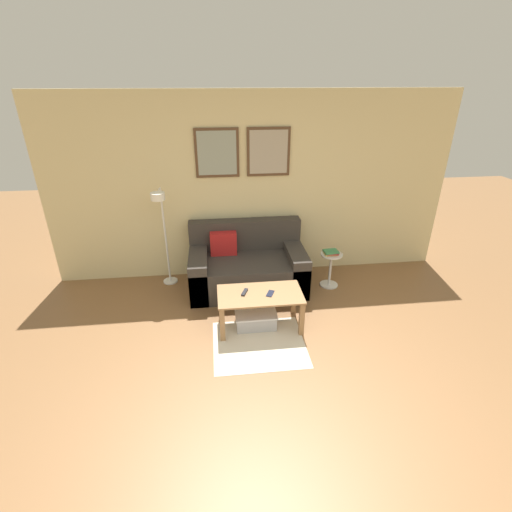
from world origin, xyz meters
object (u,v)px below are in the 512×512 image
Objects in this scene: storage_bin at (256,318)px; couch at (247,267)px; coffee_table at (260,300)px; remote_control at (245,292)px; book_stack at (331,252)px; side_table at (330,267)px; floor_lamp at (162,222)px; cell_phone at (270,293)px.

couch is at bearing 90.85° from storage_bin.
coffee_table is 6.48× the size of remote_control.
couch is 10.41× the size of remote_control.
remote_control is at bearing -148.26° from book_stack.
book_stack reaches higher than side_table.
storage_bin is at bearing -42.52° from floor_lamp.
book_stack is (2.23, -0.22, -0.46)m from floor_lamp.
book_stack is at bearing 53.63° from remote_control.
couch is at bearing 173.87° from side_table.
cell_phone reaches higher than storage_bin.
book_stack reaches higher than cell_phone.
floor_lamp is 1.73m from cell_phone.
book_stack is at bearing -5.67° from floor_lamp.
floor_lamp reaches higher than storage_bin.
side_table reaches higher than cell_phone.
side_table is 3.51× the size of cell_phone.
remote_control reaches higher than storage_bin.
book_stack is (1.13, 0.79, 0.43)m from storage_bin.
couch is 0.99m from cell_phone.
book_stack is (1.14, -0.14, 0.22)m from couch.
cell_phone is (0.16, -0.04, 0.35)m from storage_bin.
floor_lamp is 10.00× the size of cell_phone.
storage_bin is at bearing -168.12° from cell_phone.
coffee_table is 1.37m from side_table.
book_stack is at bearing -6.92° from couch.
storage_bin is 3.24× the size of remote_control.
storage_bin is 0.99× the size of side_table.
cell_phone is (-0.96, -0.83, -0.08)m from book_stack.
side_table is 1.50m from remote_control.
floor_lamp is at bearing 164.53° from cell_phone.
floor_lamp is at bearing 174.33° from book_stack.
couch is 1.29m from floor_lamp.
cell_phone is at bearing -39.57° from floor_lamp.
storage_bin is 0.38m from remote_control.
coffee_table is at bearing 10.47° from remote_control.
side_table reaches higher than coffee_table.
cell_phone is at bearing -139.34° from side_table.
couch is 11.16× the size of cell_phone.
storage_bin is 1.44m from book_stack.
couch is 1.16m from side_table.
side_table is (1.09, 0.82, -0.06)m from coffee_table.
book_stack is at bearing 64.82° from cell_phone.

